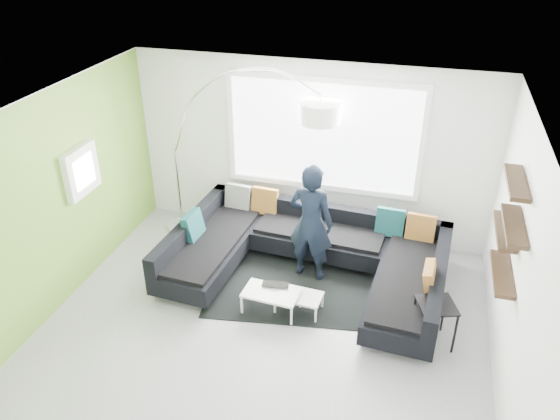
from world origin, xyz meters
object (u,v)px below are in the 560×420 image
object	(u,v)px
arc_lamp	(175,151)
laptop	(275,287)
person	(311,223)
sectional_sofa	(306,260)
coffee_table	(285,301)
side_table	(434,324)

from	to	relation	value
arc_lamp	laptop	size ratio (longest dim) A/B	7.21
laptop	arc_lamp	bearing A→B (deg)	136.01
person	sectional_sofa	bearing A→B (deg)	90.70
sectional_sofa	laptop	bearing A→B (deg)	-107.91
sectional_sofa	coffee_table	size ratio (longest dim) A/B	4.16
arc_lamp	side_table	world-z (taller)	arc_lamp
coffee_table	laptop	size ratio (longest dim) A/B	2.47
sectional_sofa	coffee_table	bearing A→B (deg)	-95.19
side_table	coffee_table	bearing A→B (deg)	177.28
coffee_table	side_table	xyz separation A→B (m)	(1.88, -0.09, 0.14)
laptop	sectional_sofa	bearing A→B (deg)	61.34
coffee_table	arc_lamp	size ratio (longest dim) A/B	0.34
side_table	laptop	distance (m)	2.03
sectional_sofa	laptop	distance (m)	0.71
arc_lamp	side_table	xyz separation A→B (m)	(4.08, -1.68, -1.07)
coffee_table	laptop	world-z (taller)	laptop
sectional_sofa	side_table	distance (m)	1.94
coffee_table	arc_lamp	world-z (taller)	arc_lamp
sectional_sofa	arc_lamp	bearing A→B (deg)	162.83
person	side_table	bearing A→B (deg)	157.98
side_table	arc_lamp	bearing A→B (deg)	157.61
side_table	person	xyz separation A→B (m)	(-1.75, 0.96, 0.58)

